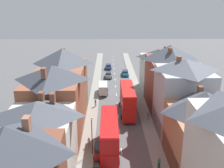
# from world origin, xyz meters

# --- Properties ---
(pavement_left) EXTENTS (2.20, 104.00, 0.14)m
(pavement_left) POSITION_xyz_m (-5.10, 38.00, 0.07)
(pavement_left) COLOR gray
(pavement_left) RESTS_ON ground
(pavement_right) EXTENTS (2.20, 104.00, 0.14)m
(pavement_right) POSITION_xyz_m (5.10, 38.00, 0.07)
(pavement_right) COLOR gray
(pavement_right) RESTS_ON ground
(centre_line_dashes) EXTENTS (0.14, 97.80, 0.01)m
(centre_line_dashes) POSITION_xyz_m (0.00, 36.00, 0.01)
(centre_line_dashes) COLOR silver
(centre_line_dashes) RESTS_ON ground
(terrace_row_left) EXTENTS (8.00, 48.50, 12.86)m
(terrace_row_left) POSITION_xyz_m (-10.19, 12.44, 5.97)
(terrace_row_left) COLOR brown
(terrace_row_left) RESTS_ON ground
(terrace_row_right) EXTENTS (8.00, 61.42, 14.41)m
(terrace_row_right) POSITION_xyz_m (10.19, 18.37, 6.12)
(terrace_row_right) COLOR beige
(terrace_row_right) RESTS_ON ground
(double_decker_bus_lead) EXTENTS (2.74, 10.80, 5.30)m
(double_decker_bus_lead) POSITION_xyz_m (-1.81, 17.81, 2.82)
(double_decker_bus_lead) COLOR red
(double_decker_bus_lead) RESTS_ON ground
(double_decker_bus_mid_street) EXTENTS (2.74, 10.80, 5.30)m
(double_decker_bus_mid_street) POSITION_xyz_m (1.79, 31.63, 2.82)
(double_decker_bus_mid_street) COLOR red
(double_decker_bus_mid_street) RESTS_ON ground
(car_near_blue) EXTENTS (1.90, 4.20, 1.67)m
(car_near_blue) POSITION_xyz_m (-1.80, 55.79, 0.84)
(car_near_blue) COLOR gray
(car_near_blue) RESTS_ON ground
(car_near_silver) EXTENTS (1.90, 3.85, 1.58)m
(car_near_silver) POSITION_xyz_m (3.10, 40.85, 0.80)
(car_near_silver) COLOR #144728
(car_near_silver) RESTS_ON ground
(car_mid_black) EXTENTS (1.90, 4.04, 1.60)m
(car_mid_black) POSITION_xyz_m (-1.80, 65.51, 0.81)
(car_mid_black) COLOR navy
(car_mid_black) RESTS_ON ground
(car_parked_left_b) EXTENTS (1.90, 4.58, 1.58)m
(car_parked_left_b) POSITION_xyz_m (3.10, 58.00, 0.80)
(car_parked_left_b) COLOR #236093
(car_parked_left_b) RESTS_ON ground
(car_mid_white) EXTENTS (1.90, 4.03, 1.60)m
(car_mid_white) POSITION_xyz_m (-3.10, 17.16, 0.81)
(car_mid_white) COLOR maroon
(car_mid_white) RESTS_ON ground
(delivery_van) EXTENTS (2.20, 5.20, 2.41)m
(delivery_van) POSITION_xyz_m (-3.10, 42.76, 1.34)
(delivery_van) COLOR silver
(delivery_van) RESTS_ON ground
(pedestrian_mid_left) EXTENTS (0.36, 0.22, 1.61)m
(pedestrian_mid_left) POSITION_xyz_m (4.71, 13.76, 1.03)
(pedestrian_mid_left) COLOR #23232D
(pedestrian_mid_left) RESTS_ON pavement_right
(pedestrian_mid_right) EXTENTS (0.36, 0.22, 1.61)m
(pedestrian_mid_right) POSITION_xyz_m (-4.86, 19.14, 1.03)
(pedestrian_mid_right) COLOR gray
(pedestrian_mid_right) RESTS_ON pavement_left
(pedestrian_far_left) EXTENTS (0.36, 0.22, 1.61)m
(pedestrian_far_left) POSITION_xyz_m (5.40, 28.14, 1.03)
(pedestrian_far_left) COLOR gray
(pedestrian_far_left) RESTS_ON pavement_right
(pedestrian_far_right) EXTENTS (0.36, 0.22, 1.61)m
(pedestrian_far_right) POSITION_xyz_m (-4.56, 34.61, 1.03)
(pedestrian_far_right) COLOR gray
(pedestrian_far_right) RESTS_ON pavement_left
(street_lamp) EXTENTS (0.20, 1.12, 5.50)m
(street_lamp) POSITION_xyz_m (-4.25, 17.47, 3.24)
(street_lamp) COLOR black
(street_lamp) RESTS_ON ground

